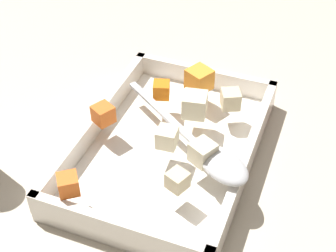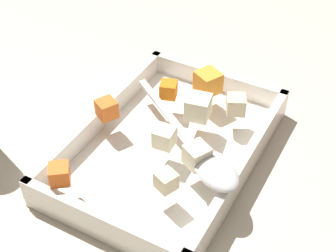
# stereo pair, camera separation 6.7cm
# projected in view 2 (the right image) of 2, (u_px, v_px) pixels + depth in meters

# --- Properties ---
(ground_plane) EXTENTS (4.00, 4.00, 0.00)m
(ground_plane) POSITION_uv_depth(u_px,v_px,m) (173.00, 158.00, 0.70)
(ground_plane) COLOR #BCB29E
(baking_dish) EXTENTS (0.34, 0.23, 0.05)m
(baking_dish) POSITION_uv_depth(u_px,v_px,m) (168.00, 149.00, 0.70)
(baking_dish) COLOR white
(baking_dish) RESTS_ON ground_plane
(carrot_chunk_corner_ne) EXTENTS (0.04, 0.04, 0.03)m
(carrot_chunk_corner_ne) POSITION_uv_depth(u_px,v_px,m) (205.00, 81.00, 0.74)
(carrot_chunk_corner_ne) COLOR orange
(carrot_chunk_corner_ne) RESTS_ON baking_dish
(carrot_chunk_mid_right) EXTENTS (0.03, 0.03, 0.02)m
(carrot_chunk_mid_right) POSITION_uv_depth(u_px,v_px,m) (59.00, 174.00, 0.60)
(carrot_chunk_mid_right) COLOR orange
(carrot_chunk_mid_right) RESTS_ON baking_dish
(carrot_chunk_under_handle) EXTENTS (0.03, 0.03, 0.03)m
(carrot_chunk_under_handle) POSITION_uv_depth(u_px,v_px,m) (107.00, 109.00, 0.69)
(carrot_chunk_under_handle) COLOR orange
(carrot_chunk_under_handle) RESTS_ON baking_dish
(carrot_chunk_corner_se) EXTENTS (0.03, 0.03, 0.02)m
(carrot_chunk_corner_se) POSITION_uv_depth(u_px,v_px,m) (169.00, 90.00, 0.73)
(carrot_chunk_corner_se) COLOR orange
(carrot_chunk_corner_se) RESTS_ON baking_dish
(potato_chunk_center) EXTENTS (0.04, 0.04, 0.03)m
(potato_chunk_center) POSITION_uv_depth(u_px,v_px,m) (197.00, 155.00, 0.62)
(potato_chunk_center) COLOR beige
(potato_chunk_center) RESTS_ON baking_dish
(potato_chunk_near_spoon) EXTENTS (0.03, 0.03, 0.02)m
(potato_chunk_near_spoon) POSITION_uv_depth(u_px,v_px,m) (166.00, 181.00, 0.59)
(potato_chunk_near_spoon) COLOR beige
(potato_chunk_near_spoon) RESTS_ON baking_dish
(potato_chunk_corner_sw) EXTENTS (0.03, 0.03, 0.03)m
(potato_chunk_corner_sw) POSITION_uv_depth(u_px,v_px,m) (162.00, 136.00, 0.65)
(potato_chunk_corner_sw) COLOR beige
(potato_chunk_corner_sw) RESTS_ON baking_dish
(potato_chunk_heap_top) EXTENTS (0.03, 0.03, 0.03)m
(potato_chunk_heap_top) POSITION_uv_depth(u_px,v_px,m) (236.00, 105.00, 0.70)
(potato_chunk_heap_top) COLOR beige
(potato_chunk_heap_top) RESTS_ON baking_dish
(potato_chunk_corner_nw) EXTENTS (0.04, 0.04, 0.03)m
(potato_chunk_corner_nw) POSITION_uv_depth(u_px,v_px,m) (198.00, 107.00, 0.69)
(potato_chunk_corner_nw) COLOR beige
(potato_chunk_corner_nw) RESTS_ON baking_dish
(serving_spoon) EXTENTS (0.17, 0.23, 0.02)m
(serving_spoon) POSITION_uv_depth(u_px,v_px,m) (210.00, 163.00, 0.62)
(serving_spoon) COLOR silver
(serving_spoon) RESTS_ON baking_dish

